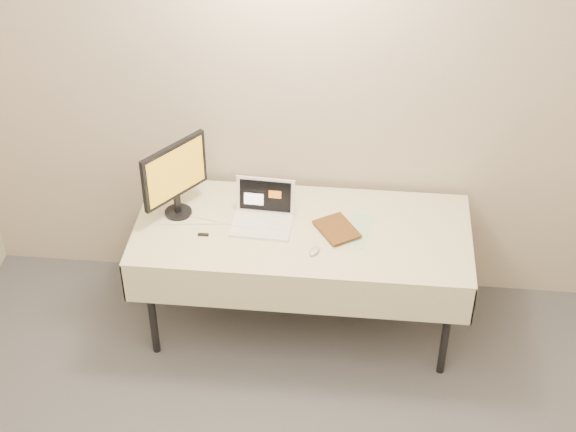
# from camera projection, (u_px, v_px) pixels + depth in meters

# --- Properties ---
(back_wall) EXTENTS (4.00, 0.10, 2.70)m
(back_wall) POSITION_uv_depth(u_px,v_px,m) (311.00, 91.00, 4.85)
(back_wall) COLOR #C2B49C
(back_wall) RESTS_ON ground
(table) EXTENTS (1.86, 0.81, 0.74)m
(table) POSITION_uv_depth(u_px,v_px,m) (302.00, 237.00, 4.90)
(table) COLOR black
(table) RESTS_ON ground
(laptop) EXTENTS (0.34, 0.29, 0.23)m
(laptop) POSITION_uv_depth(u_px,v_px,m) (263.00, 213.00, 4.88)
(laptop) COLOR white
(laptop) RESTS_ON table
(monitor) EXTENTS (0.29, 0.37, 0.45)m
(monitor) POSITION_uv_depth(u_px,v_px,m) (175.00, 175.00, 4.82)
(monitor) COLOR black
(monitor) RESTS_ON table
(book) EXTENTS (0.16, 0.12, 0.24)m
(book) POSITION_uv_depth(u_px,v_px,m) (323.00, 218.00, 4.74)
(book) COLOR #95551B
(book) RESTS_ON table
(alarm_clock) EXTENTS (0.13, 0.06, 0.06)m
(alarm_clock) POSITION_uv_depth(u_px,v_px,m) (277.00, 189.00, 5.11)
(alarm_clock) COLOR black
(alarm_clock) RESTS_ON table
(clicker) EXTENTS (0.07, 0.10, 0.02)m
(clicker) POSITION_uv_depth(u_px,v_px,m) (315.00, 251.00, 4.70)
(clicker) COLOR silver
(clicker) RESTS_ON table
(paper_form) EXTENTS (0.18, 0.33, 0.00)m
(paper_form) POSITION_uv_depth(u_px,v_px,m) (358.00, 230.00, 4.85)
(paper_form) COLOR #B0D5A9
(paper_form) RESTS_ON table
(usb_dongle) EXTENTS (0.06, 0.02, 0.01)m
(usb_dongle) POSITION_uv_depth(u_px,v_px,m) (203.00, 235.00, 4.82)
(usb_dongle) COLOR black
(usb_dongle) RESTS_ON table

